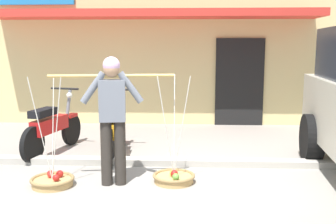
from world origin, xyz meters
name	(u,v)px	position (x,y,z in m)	size (l,w,h in m)	color
ground_plane	(158,179)	(0.00, 0.00, 0.00)	(90.00, 90.00, 0.00)	gray
sidewalk_curb	(161,162)	(0.00, 0.70, 0.05)	(20.00, 0.24, 0.10)	#AEA89C
fruit_vendor	(112,112)	(-0.57, -0.22, 0.98)	(1.60, 0.27, 1.70)	#2D2823
fruit_basket_left_side	(174,177)	(0.23, -0.12, 0.08)	(0.57, 0.57, 1.45)	tan
fruit_basket_right_side	(53,180)	(-1.37, -0.33, 0.08)	(0.57, 0.57, 1.45)	tan
motorcycle_nearest_shop	(52,127)	(-1.90, 1.29, 0.45)	(0.60, 1.79, 1.09)	black
motorcycle_second_in_row	(115,130)	(-0.79, 1.16, 0.45)	(0.54, 1.82, 1.09)	black
storefront_building	(162,36)	(-0.35, 6.49, 2.10)	(13.00, 6.00, 4.20)	#DBC684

